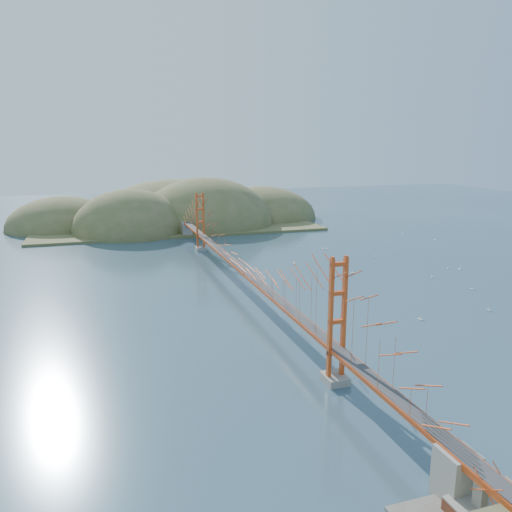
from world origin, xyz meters
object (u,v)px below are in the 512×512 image
object	(u,v)px
sailboat_0	(345,277)
fort	(482,509)
sailboat_2	(472,288)
bridge	(242,244)

from	to	relation	value
sailboat_0	fort	bearing A→B (deg)	-109.29
fort	sailboat_2	distance (m)	49.95
sailboat_0	sailboat_2	world-z (taller)	sailboat_2
fort	sailboat_0	bearing A→B (deg)	70.71
fort	sailboat_0	distance (m)	52.75
bridge	fort	world-z (taller)	bridge
fort	sailboat_2	size ratio (longest dim) A/B	5.29
bridge	sailboat_2	distance (m)	34.68
fort	bridge	bearing A→B (deg)	90.48
bridge	sailboat_0	size ratio (longest dim) A/B	153.45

